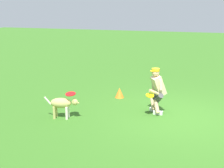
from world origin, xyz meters
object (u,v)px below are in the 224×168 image
Objects in this scene: person at (157,89)px; dog at (63,104)px; frisbee_flying at (71,94)px; training_cone at (119,93)px; frisbee_held at (150,95)px.

dog is at bearing -5.19° from person.
dog is at bearing 14.02° from frisbee_flying.
person is at bearing 143.75° from training_cone.
dog is at bearing 69.71° from training_cone.
frisbee_flying is (2.09, 1.20, -0.01)m from person.
person reaches higher than frisbee_held.
frisbee_flying is 0.82× the size of training_cone.
frisbee_held is (-1.97, -0.83, -0.08)m from frisbee_flying.
frisbee_held reaches higher than training_cone.
person reaches higher than training_cone.
frisbee_flying is 2.14m from frisbee_held.
frisbee_held is at bearing 38.35° from person.
frisbee_held is at bearing 132.93° from training_cone.
dog is 2.94× the size of training_cone.
frisbee_flying is at bearing 1.95° from dog.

